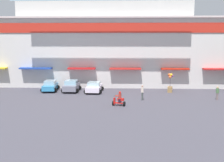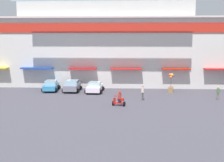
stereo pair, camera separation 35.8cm
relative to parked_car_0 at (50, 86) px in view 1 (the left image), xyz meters
The scene contains 9 objects.
ground_plane 16.17m from the parked_car_0, 63.83° to the right, with size 128.00×128.00×0.00m, color #46444E.
colonial_building 14.18m from the parked_car_0, 50.14° to the left, with size 39.72×16.48×21.89m.
parked_car_0 is the anchor object (origin of this frame).
parked_car_1 2.99m from the parked_car_0, ahead, with size 2.40×3.86×1.53m.
parked_car_2 6.14m from the parked_car_0, ahead, with size 2.47×4.13×1.38m.
scooter_rider_4 12.85m from the parked_car_0, 41.87° to the right, with size 1.45×0.88×1.58m.
pedestrian_0 21.62m from the parked_car_0, 13.26° to the right, with size 0.51×0.51×1.59m.
pedestrian_1 13.44m from the parked_car_0, 24.44° to the right, with size 0.37×0.37×1.78m.
balloon_vendor_cart 16.27m from the parked_car_0, ahead, with size 0.79×1.00×2.57m.
Camera 1 is at (2.93, -11.35, 7.11)m, focal length 46.56 mm.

